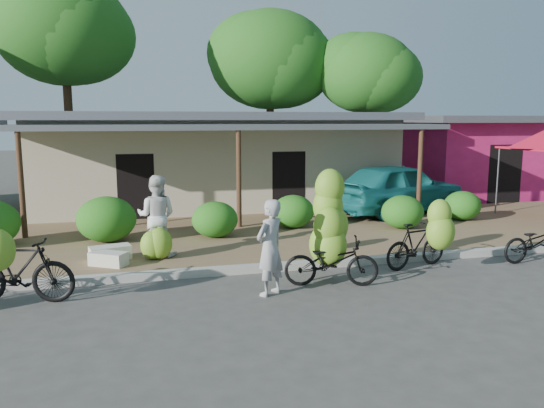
{
  "coord_description": "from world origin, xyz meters",
  "views": [
    {
      "loc": [
        -2.71,
        -8.37,
        3.13
      ],
      "look_at": [
        0.24,
        3.28,
        1.2
      ],
      "focal_mm": 35.0,
      "sensor_mm": 36.0,
      "label": 1
    }
  ],
  "objects_px": {
    "bike_left": "(16,268)",
    "bike_far_right": "(537,242)",
    "tree_far_center": "(59,29)",
    "tree_near_right": "(361,71)",
    "sack_near": "(110,253)",
    "bystander": "(157,216)",
    "teal_van": "(398,188)",
    "bike_center": "(330,239)",
    "bike_right": "(424,239)",
    "tree_center_right": "(266,58)",
    "sack_far": "(109,259)",
    "vendor": "(270,248)"
  },
  "relations": [
    {
      "from": "bike_right",
      "to": "bystander",
      "type": "bearing_deg",
      "value": 53.8
    },
    {
      "from": "bike_center",
      "to": "bike_far_right",
      "type": "distance_m",
      "value": 4.97
    },
    {
      "from": "vendor",
      "to": "bystander",
      "type": "height_order",
      "value": "bystander"
    },
    {
      "from": "bike_left",
      "to": "bike_right",
      "type": "height_order",
      "value": "bike_right"
    },
    {
      "from": "tree_far_center",
      "to": "bystander",
      "type": "distance_m",
      "value": 14.39
    },
    {
      "from": "tree_far_center",
      "to": "teal_van",
      "type": "bearing_deg",
      "value": -39.51
    },
    {
      "from": "bike_center",
      "to": "bystander",
      "type": "height_order",
      "value": "bike_center"
    },
    {
      "from": "teal_van",
      "to": "bike_left",
      "type": "bearing_deg",
      "value": 100.78
    },
    {
      "from": "bike_left",
      "to": "bike_center",
      "type": "xyz_separation_m",
      "value": [
        5.61,
        -0.07,
        0.2
      ]
    },
    {
      "from": "tree_near_right",
      "to": "sack_near",
      "type": "relative_size",
      "value": 8.24
    },
    {
      "from": "tree_near_right",
      "to": "bike_far_right",
      "type": "bearing_deg",
      "value": -96.59
    },
    {
      "from": "tree_center_right",
      "to": "bike_far_right",
      "type": "distance_m",
      "value": 16.51
    },
    {
      "from": "bike_left",
      "to": "bike_far_right",
      "type": "height_order",
      "value": "bike_left"
    },
    {
      "from": "bike_far_right",
      "to": "bike_right",
      "type": "bearing_deg",
      "value": 87.04
    },
    {
      "from": "sack_near",
      "to": "teal_van",
      "type": "distance_m",
      "value": 9.51
    },
    {
      "from": "bike_center",
      "to": "sack_near",
      "type": "bearing_deg",
      "value": 76.16
    },
    {
      "from": "tree_far_center",
      "to": "bystander",
      "type": "height_order",
      "value": "tree_far_center"
    },
    {
      "from": "bike_far_right",
      "to": "vendor",
      "type": "relative_size",
      "value": 1.0
    },
    {
      "from": "tree_far_center",
      "to": "tree_near_right",
      "type": "height_order",
      "value": "tree_far_center"
    },
    {
      "from": "tree_far_center",
      "to": "bystander",
      "type": "bearing_deg",
      "value": -75.35
    },
    {
      "from": "sack_far",
      "to": "teal_van",
      "type": "relative_size",
      "value": 0.16
    },
    {
      "from": "bike_center",
      "to": "tree_center_right",
      "type": "bearing_deg",
      "value": 5.59
    },
    {
      "from": "bike_center",
      "to": "sack_near",
      "type": "height_order",
      "value": "bike_center"
    },
    {
      "from": "tree_far_center",
      "to": "teal_van",
      "type": "relative_size",
      "value": 1.87
    },
    {
      "from": "bike_center",
      "to": "bike_right",
      "type": "height_order",
      "value": "bike_center"
    },
    {
      "from": "sack_near",
      "to": "bystander",
      "type": "bearing_deg",
      "value": 5.17
    },
    {
      "from": "bike_far_right",
      "to": "sack_far",
      "type": "xyz_separation_m",
      "value": [
        -9.15,
        1.58,
        -0.19
      ]
    },
    {
      "from": "tree_center_right",
      "to": "teal_van",
      "type": "bearing_deg",
      "value": -77.94
    },
    {
      "from": "tree_far_center",
      "to": "sack_near",
      "type": "relative_size",
      "value": 10.58
    },
    {
      "from": "bike_right",
      "to": "teal_van",
      "type": "xyz_separation_m",
      "value": [
        2.38,
        5.72,
        0.28
      ]
    },
    {
      "from": "tree_center_right",
      "to": "teal_van",
      "type": "xyz_separation_m",
      "value": [
        2.05,
        -9.61,
        -5.03
      ]
    },
    {
      "from": "tree_center_right",
      "to": "sack_far",
      "type": "xyz_separation_m",
      "value": [
        -6.7,
        -13.79,
        -5.71
      ]
    },
    {
      "from": "sack_near",
      "to": "teal_van",
      "type": "xyz_separation_m",
      "value": [
        8.73,
        3.71,
        0.67
      ]
    },
    {
      "from": "bike_right",
      "to": "bystander",
      "type": "height_order",
      "value": "bystander"
    },
    {
      "from": "vendor",
      "to": "teal_van",
      "type": "relative_size",
      "value": 0.36
    },
    {
      "from": "bike_center",
      "to": "bystander",
      "type": "xyz_separation_m",
      "value": [
        -3.18,
        2.37,
        0.18
      ]
    },
    {
      "from": "tree_far_center",
      "to": "vendor",
      "type": "distance_m",
      "value": 17.47
    },
    {
      "from": "tree_center_right",
      "to": "sack_near",
      "type": "height_order",
      "value": "tree_center_right"
    },
    {
      "from": "tree_near_right",
      "to": "teal_van",
      "type": "height_order",
      "value": "tree_near_right"
    },
    {
      "from": "sack_far",
      "to": "tree_center_right",
      "type": "bearing_deg",
      "value": 64.1
    },
    {
      "from": "tree_center_right",
      "to": "bike_far_right",
      "type": "height_order",
      "value": "tree_center_right"
    },
    {
      "from": "sack_near",
      "to": "bike_far_right",
      "type": "bearing_deg",
      "value": -12.64
    },
    {
      "from": "teal_van",
      "to": "tree_near_right",
      "type": "bearing_deg",
      "value": -33.76
    },
    {
      "from": "tree_center_right",
      "to": "bike_center",
      "type": "bearing_deg",
      "value": -99.07
    },
    {
      "from": "tree_center_right",
      "to": "bike_left",
      "type": "distance_m",
      "value": 18.3
    },
    {
      "from": "bike_right",
      "to": "tree_near_right",
      "type": "bearing_deg",
      "value": -32.66
    },
    {
      "from": "tree_far_center",
      "to": "sack_near",
      "type": "bearing_deg",
      "value": -79.75
    },
    {
      "from": "sack_near",
      "to": "bystander",
      "type": "height_order",
      "value": "bystander"
    },
    {
      "from": "sack_near",
      "to": "tree_near_right",
      "type": "bearing_deg",
      "value": 46.66
    },
    {
      "from": "tree_far_center",
      "to": "bike_right",
      "type": "distance_m",
      "value": 18.27
    }
  ]
}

